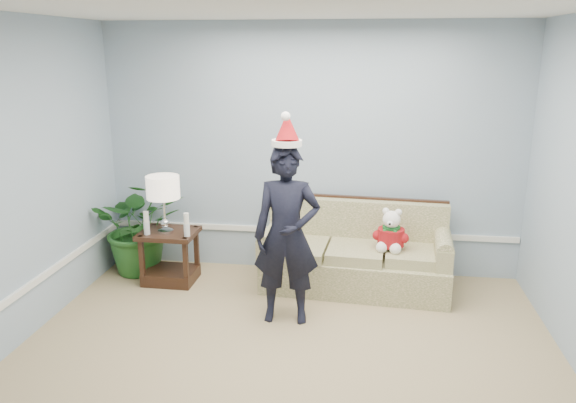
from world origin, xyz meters
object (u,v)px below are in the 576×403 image
(table_lamp, at_px, (163,190))
(teddy_bear, at_px, (391,235))
(side_table, at_px, (170,262))
(houseplant, at_px, (140,225))
(sofa, at_px, (356,257))
(man, at_px, (287,235))

(table_lamp, height_order, teddy_bear, table_lamp)
(side_table, distance_m, houseplant, 0.56)
(sofa, distance_m, man, 1.16)
(table_lamp, xyz_separation_m, teddy_bear, (2.31, 0.09, -0.41))
(side_table, distance_m, man, 1.63)
(houseplant, bearing_deg, teddy_bear, -4.10)
(sofa, bearing_deg, table_lamp, -169.39)
(table_lamp, bearing_deg, side_table, 78.90)
(table_lamp, distance_m, teddy_bear, 2.35)
(sofa, height_order, table_lamp, table_lamp)
(houseplant, bearing_deg, man, -27.47)
(sofa, bearing_deg, teddy_bear, -16.63)
(man, height_order, teddy_bear, man)
(side_table, xyz_separation_m, houseplant, (-0.41, 0.23, 0.32))
(houseplant, bearing_deg, sofa, -1.55)
(side_table, bearing_deg, sofa, 4.88)
(sofa, xyz_separation_m, man, (-0.61, -0.85, 0.50))
(side_table, bearing_deg, teddy_bear, 0.93)
(side_table, height_order, man, man)
(sofa, xyz_separation_m, teddy_bear, (0.34, -0.13, 0.31))
(side_table, relative_size, man, 0.36)
(table_lamp, bearing_deg, houseplant, 143.97)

